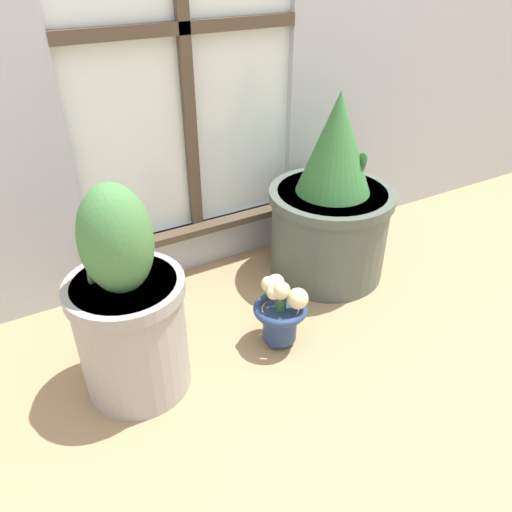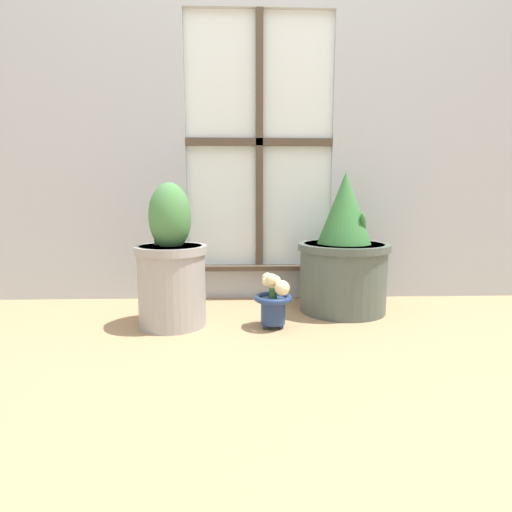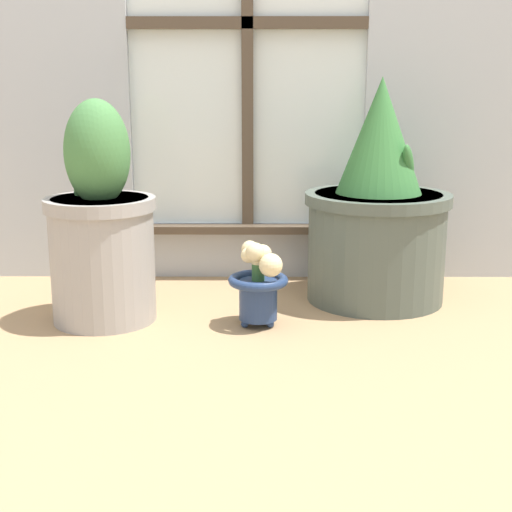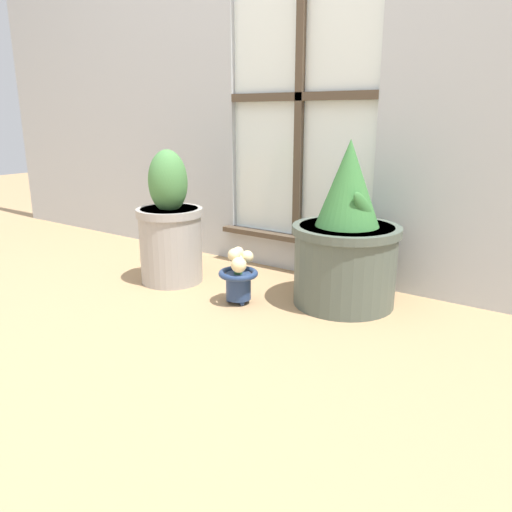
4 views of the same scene
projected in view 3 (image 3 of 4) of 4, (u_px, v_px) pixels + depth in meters
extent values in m
plane|color=tan|center=(243.00, 348.00, 1.70)|extent=(10.00, 10.00, 0.00)
cube|color=#B2B7BC|center=(248.00, 249.00, 2.34)|extent=(0.73, 0.05, 0.18)
cube|color=white|center=(247.00, 24.00, 2.19)|extent=(0.73, 0.02, 1.24)
cube|color=#4C3D2D|center=(247.00, 23.00, 2.16)|extent=(0.04, 0.02, 1.24)
cube|color=#4C3D2D|center=(247.00, 23.00, 2.16)|extent=(0.73, 0.02, 0.04)
cube|color=#4C3D2D|center=(248.00, 229.00, 2.28)|extent=(0.79, 0.06, 0.02)
cylinder|color=#9E9993|center=(103.00, 260.00, 1.87)|extent=(0.27, 0.27, 0.33)
cylinder|color=#9E9993|center=(100.00, 204.00, 1.84)|extent=(0.29, 0.29, 0.03)
cylinder|color=#38281E|center=(100.00, 200.00, 1.83)|extent=(0.25, 0.25, 0.01)
ellipsoid|color=#477F42|center=(97.00, 153.00, 1.81)|extent=(0.17, 0.17, 0.27)
ellipsoid|color=#477F42|center=(90.00, 171.00, 1.87)|extent=(0.12, 0.09, 0.16)
cylinder|color=#4C564C|center=(376.00, 247.00, 2.05)|extent=(0.39, 0.39, 0.31)
cylinder|color=#4C564C|center=(378.00, 199.00, 2.02)|extent=(0.41, 0.41, 0.03)
cylinder|color=#38281E|center=(378.00, 195.00, 2.02)|extent=(0.36, 0.36, 0.01)
cone|color=#387538|center=(381.00, 136.00, 1.98)|extent=(0.24, 0.24, 0.32)
ellipsoid|color=#387538|center=(408.00, 166.00, 1.97)|extent=(0.08, 0.14, 0.15)
sphere|color=navy|center=(258.00, 317.00, 1.89)|extent=(0.02, 0.02, 0.02)
sphere|color=navy|center=(246.00, 324.00, 1.84)|extent=(0.02, 0.02, 0.02)
sphere|color=navy|center=(270.00, 324.00, 1.84)|extent=(0.02, 0.02, 0.02)
cylinder|color=navy|center=(258.00, 300.00, 1.84)|extent=(0.10, 0.10, 0.10)
torus|color=navy|center=(258.00, 280.00, 1.83)|extent=(0.16, 0.16, 0.02)
cylinder|color=#386633|center=(258.00, 270.00, 1.82)|extent=(0.03, 0.03, 0.06)
sphere|color=beige|center=(258.00, 259.00, 1.82)|extent=(0.04, 0.04, 0.04)
sphere|color=beige|center=(262.00, 254.00, 1.86)|extent=(0.05, 0.05, 0.05)
sphere|color=beige|center=(250.00, 249.00, 1.84)|extent=(0.04, 0.04, 0.04)
sphere|color=beige|center=(249.00, 255.00, 1.81)|extent=(0.04, 0.04, 0.04)
sphere|color=beige|center=(255.00, 252.00, 1.80)|extent=(0.05, 0.05, 0.05)
sphere|color=beige|center=(271.00, 265.00, 1.78)|extent=(0.06, 0.06, 0.06)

